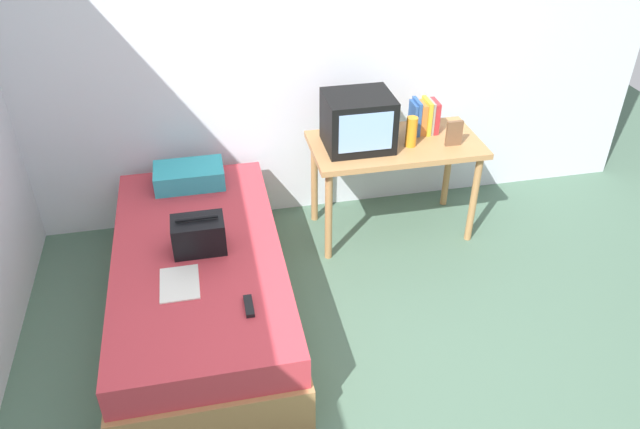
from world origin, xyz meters
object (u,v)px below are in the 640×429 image
Objects in this scene: bed at (201,282)px; remote_dark at (249,306)px; water_bottle at (411,132)px; pillow at (189,176)px; picture_frame at (454,133)px; magazine at (180,283)px; book_row at (424,117)px; desk at (395,154)px; handbag at (199,235)px; tv at (358,121)px.

remote_dark is at bearing -66.37° from bed.
water_bottle is 0.45× the size of pillow.
remote_dark is (-1.51, -1.06, -0.31)m from picture_frame.
magazine is (-0.11, -0.29, 0.25)m from bed.
picture_frame is 1.13× the size of remote_dark.
water_bottle is 0.85× the size of book_row.
desk is at bearing -5.26° from pillow.
bed is at bearing -163.97° from picture_frame.
remote_dark reaches higher than magazine.
desk is 0.33m from book_row.
pillow reaches higher than magazine.
book_row is 2.04m from magazine.
water_bottle reaches higher than handbag.
pillow is at bearing 172.44° from water_bottle.
bed is 1.58m from desk.
water_bottle is (1.47, 0.56, 0.59)m from bed.
water_bottle is at bearing -40.59° from desk.
desk is at bearing 161.63° from picture_frame.
pillow is at bearing 84.80° from magazine.
tv is 1.80× the size of book_row.
water_bottle is 0.29m from picture_frame.
book_row is at bearing 30.62° from magazine.
tv is 1.19m from pillow.
picture_frame is (0.13, -0.23, -0.03)m from book_row.
pillow is (-1.40, 0.13, -0.08)m from desk.
bed is 6.67× the size of handbag.
tv is 1.53m from remote_dark.
handbag is 0.61m from remote_dark.
water_bottle is (0.08, -0.07, 0.19)m from desk.
water_bottle reaches higher than picture_frame.
desk is 0.22m from water_bottle.
handbag reaches higher than bed.
handbag is (-1.73, -0.50, -0.22)m from picture_frame.
desk is 1.76m from magazine.
magazine is at bearing -110.07° from bed.
remote_dark is (0.22, -0.56, -0.09)m from handbag.
water_bottle is at bearing -7.56° from pillow.
pillow is 0.75m from handbag.
book_row reaches higher than handbag.
picture_frame is 0.38× the size of pillow.
picture_frame is at bearing -11.30° from tv.
book_row reaches higher than pillow.
tv reaches higher than handbag.
picture_frame is 0.61× the size of magazine.
tv is at bearing -6.19° from pillow.
picture_frame is 0.59× the size of handbag.
magazine is at bearing 142.75° from remote_dark.
desk is (1.39, 0.62, 0.39)m from bed.
magazine is at bearing -149.38° from book_row.
bed is 1.68m from water_bottle.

